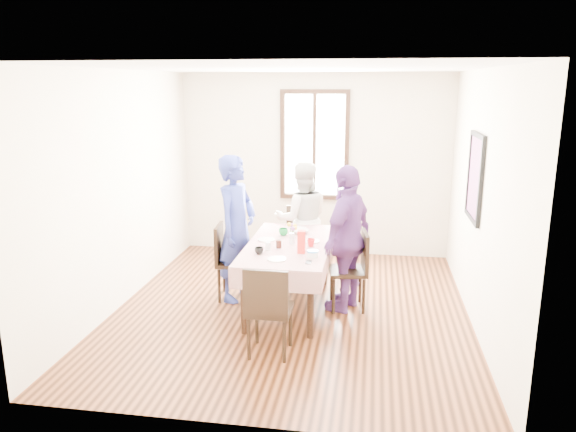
% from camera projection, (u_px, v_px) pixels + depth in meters
% --- Properties ---
extents(ground, '(4.50, 4.50, 0.00)m').
position_uv_depth(ground, '(292.00, 309.00, 6.34)').
color(ground, black).
rests_on(ground, ground).
extents(back_wall, '(4.00, 0.00, 4.00)m').
position_uv_depth(back_wall, '(314.00, 165.00, 8.17)').
color(back_wall, beige).
rests_on(back_wall, ground).
extents(right_wall, '(0.00, 4.50, 4.50)m').
position_uv_depth(right_wall, '(481.00, 201.00, 5.71)').
color(right_wall, beige).
rests_on(right_wall, ground).
extents(window_frame, '(1.02, 0.06, 1.62)m').
position_uv_depth(window_frame, '(314.00, 145.00, 8.08)').
color(window_frame, black).
rests_on(window_frame, back_wall).
extents(window_pane, '(0.90, 0.02, 1.50)m').
position_uv_depth(window_pane, '(315.00, 145.00, 8.09)').
color(window_pane, white).
rests_on(window_pane, back_wall).
extents(art_poster, '(0.04, 0.76, 0.96)m').
position_uv_depth(art_poster, '(475.00, 177.00, 5.95)').
color(art_poster, red).
rests_on(art_poster, right_wall).
extents(dining_table, '(0.81, 1.68, 0.75)m').
position_uv_depth(dining_table, '(289.00, 276.00, 6.34)').
color(dining_table, black).
rests_on(dining_table, ground).
extents(tablecloth, '(0.93, 1.80, 0.01)m').
position_uv_depth(tablecloth, '(289.00, 244.00, 6.25)').
color(tablecloth, '#59020B').
rests_on(tablecloth, dining_table).
extents(chair_left, '(0.46, 0.46, 0.91)m').
position_uv_depth(chair_left, '(235.00, 262.00, 6.57)').
color(chair_left, black).
rests_on(chair_left, ground).
extents(chair_right, '(0.48, 0.48, 0.91)m').
position_uv_depth(chair_right, '(348.00, 271.00, 6.26)').
color(chair_right, black).
rests_on(chair_right, ground).
extents(chair_far, '(0.48, 0.48, 0.91)m').
position_uv_depth(chair_far, '(302.00, 241.00, 7.43)').
color(chair_far, black).
rests_on(chair_far, ground).
extents(chair_near, '(0.42, 0.42, 0.91)m').
position_uv_depth(chair_near, '(270.00, 309.00, 5.21)').
color(chair_near, black).
rests_on(chair_near, ground).
extents(person_left, '(0.59, 0.73, 1.74)m').
position_uv_depth(person_left, '(236.00, 228.00, 6.47)').
color(person_left, navy).
rests_on(person_left, ground).
extents(person_far, '(0.88, 0.76, 1.55)m').
position_uv_depth(person_far, '(302.00, 219.00, 7.33)').
color(person_far, beige).
rests_on(person_far, ground).
extents(person_right, '(0.76, 1.07, 1.68)m').
position_uv_depth(person_right, '(347.00, 238.00, 6.18)').
color(person_right, '#5C3177').
rests_on(person_right, ground).
extents(mug_black, '(0.12, 0.12, 0.08)m').
position_uv_depth(mug_black, '(259.00, 251.00, 5.86)').
color(mug_black, black).
rests_on(mug_black, tablecloth).
extents(mug_flag, '(0.11, 0.11, 0.09)m').
position_uv_depth(mug_flag, '(311.00, 243.00, 6.13)').
color(mug_flag, red).
rests_on(mug_flag, tablecloth).
extents(mug_green, '(0.12, 0.12, 0.09)m').
position_uv_depth(mug_green, '(283.00, 232.00, 6.57)').
color(mug_green, '#0C7226').
rests_on(mug_green, tablecloth).
extents(serving_bowl, '(0.28, 0.28, 0.05)m').
position_uv_depth(serving_bowl, '(300.00, 231.00, 6.66)').
color(serving_bowl, white).
rests_on(serving_bowl, tablecloth).
extents(juice_carton, '(0.08, 0.08, 0.25)m').
position_uv_depth(juice_carton, '(301.00, 242.00, 5.87)').
color(juice_carton, red).
rests_on(juice_carton, tablecloth).
extents(butter_tub, '(0.12, 0.12, 0.06)m').
position_uv_depth(butter_tub, '(313.00, 254.00, 5.76)').
color(butter_tub, white).
rests_on(butter_tub, tablecloth).
extents(jam_jar, '(0.06, 0.06, 0.09)m').
position_uv_depth(jam_jar, '(279.00, 244.00, 6.08)').
color(jam_jar, black).
rests_on(jam_jar, tablecloth).
extents(drinking_glass, '(0.06, 0.06, 0.09)m').
position_uv_depth(drinking_glass, '(268.00, 246.00, 6.00)').
color(drinking_glass, silver).
rests_on(drinking_glass, tablecloth).
extents(smartphone, '(0.06, 0.12, 0.01)m').
position_uv_depth(smartphone, '(309.00, 262.00, 5.59)').
color(smartphone, black).
rests_on(smartphone, tablecloth).
extents(flower_vase, '(0.06, 0.06, 0.12)m').
position_uv_depth(flower_vase, '(292.00, 238.00, 6.24)').
color(flower_vase, silver).
rests_on(flower_vase, tablecloth).
extents(plate_left, '(0.20, 0.20, 0.01)m').
position_uv_depth(plate_left, '(266.00, 240.00, 6.38)').
color(plate_left, white).
rests_on(plate_left, tablecloth).
extents(plate_right, '(0.20, 0.20, 0.01)m').
position_uv_depth(plate_right, '(311.00, 241.00, 6.32)').
color(plate_right, white).
rests_on(plate_right, tablecloth).
extents(plate_far, '(0.20, 0.20, 0.01)m').
position_uv_depth(plate_far, '(299.00, 229.00, 6.86)').
color(plate_far, white).
rests_on(plate_far, tablecloth).
extents(plate_near, '(0.20, 0.20, 0.01)m').
position_uv_depth(plate_near, '(277.00, 259.00, 5.68)').
color(plate_near, white).
rests_on(plate_near, tablecloth).
extents(butter_lid, '(0.12, 0.12, 0.01)m').
position_uv_depth(butter_lid, '(313.00, 251.00, 5.76)').
color(butter_lid, blue).
rests_on(butter_lid, butter_tub).
extents(flower_bunch, '(0.09, 0.09, 0.10)m').
position_uv_depth(flower_bunch, '(292.00, 229.00, 6.21)').
color(flower_bunch, yellow).
rests_on(flower_bunch, flower_vase).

